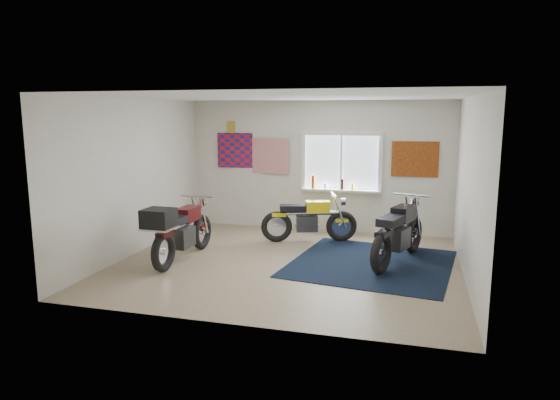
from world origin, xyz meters
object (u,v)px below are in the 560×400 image
(yellow_triumph, at_px, (309,221))
(black_chrome_bike, at_px, (398,234))
(maroon_tourer, at_px, (179,231))
(navy_rug, at_px, (371,263))

(yellow_triumph, xyz_separation_m, black_chrome_bike, (1.71, -0.95, 0.06))
(maroon_tourer, bearing_deg, black_chrome_bike, -73.60)
(navy_rug, distance_m, yellow_triumph, 1.78)
(yellow_triumph, relative_size, maroon_tourer, 0.89)
(yellow_triumph, distance_m, black_chrome_bike, 1.95)
(maroon_tourer, bearing_deg, yellow_triumph, -42.19)
(yellow_triumph, height_order, black_chrome_bike, black_chrome_bike)
(yellow_triumph, relative_size, black_chrome_bike, 0.88)
(navy_rug, xyz_separation_m, maroon_tourer, (-3.09, -0.73, 0.53))
(navy_rug, bearing_deg, black_chrome_bike, 26.60)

